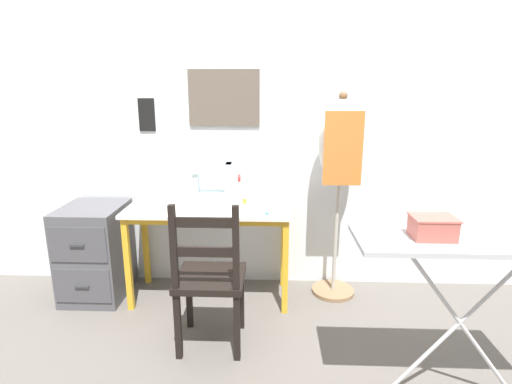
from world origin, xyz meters
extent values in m
plane|color=#5B5651|center=(0.00, 0.00, 0.00)|extent=(14.00, 14.00, 0.00)
cube|color=silver|center=(0.00, 0.55, 1.27)|extent=(10.00, 0.05, 2.55)
cube|color=brown|center=(0.09, 0.51, 1.46)|extent=(0.52, 0.02, 0.41)
cube|color=black|center=(-0.49, 0.52, 1.34)|extent=(0.12, 0.01, 0.24)
cube|color=silver|center=(0.00, 0.24, 0.69)|extent=(1.17, 0.48, 0.02)
cube|color=gold|center=(0.00, 0.04, 0.66)|extent=(1.09, 0.03, 0.04)
cube|color=gold|center=(-0.55, 0.04, 0.34)|extent=(0.04, 0.04, 0.68)
cube|color=gold|center=(0.55, 0.04, 0.34)|extent=(0.04, 0.04, 0.68)
cube|color=gold|center=(-0.55, 0.44, 0.34)|extent=(0.04, 0.04, 0.68)
cube|color=gold|center=(0.55, 0.44, 0.34)|extent=(0.04, 0.04, 0.68)
cube|color=silver|center=(0.04, 0.35, 0.75)|extent=(0.33, 0.16, 0.08)
cube|color=silver|center=(0.16, 0.35, 0.90)|extent=(0.09, 0.14, 0.22)
cube|color=silver|center=(0.02, 0.35, 0.97)|extent=(0.28, 0.12, 0.07)
cube|color=silver|center=(-0.11, 0.35, 0.86)|extent=(0.04, 0.09, 0.15)
cylinder|color=#B22D2D|center=(0.21, 0.35, 0.90)|extent=(0.02, 0.06, 0.06)
cylinder|color=#99999E|center=(0.16, 0.35, 1.02)|extent=(0.01, 0.01, 0.02)
cylinder|color=silver|center=(-0.44, 0.20, 0.73)|extent=(0.13, 0.13, 0.05)
cylinder|color=gray|center=(-0.44, 0.20, 0.75)|extent=(0.11, 0.11, 0.01)
cube|color=silver|center=(0.48, 0.13, 0.71)|extent=(0.10, 0.08, 0.00)
cube|color=silver|center=(0.49, 0.12, 0.71)|extent=(0.11, 0.05, 0.00)
torus|color=#2870B7|center=(0.42, 0.09, 0.71)|extent=(0.03, 0.03, 0.01)
torus|color=#2870B7|center=(0.42, 0.09, 0.71)|extent=(0.03, 0.03, 0.01)
cylinder|color=orange|center=(0.25, 0.33, 0.73)|extent=(0.03, 0.03, 0.04)
cylinder|color=beige|center=(0.25, 0.33, 0.75)|extent=(0.04, 0.04, 0.00)
cylinder|color=beige|center=(0.25, 0.33, 0.71)|extent=(0.04, 0.04, 0.00)
cube|color=black|center=(0.09, -0.32, 0.43)|extent=(0.40, 0.38, 0.04)
cube|color=black|center=(-0.08, -0.16, 0.21)|extent=(0.04, 0.04, 0.41)
cube|color=black|center=(0.26, -0.16, 0.21)|extent=(0.04, 0.04, 0.41)
cube|color=black|center=(-0.08, -0.48, 0.21)|extent=(0.04, 0.04, 0.41)
cube|color=black|center=(0.26, -0.48, 0.21)|extent=(0.04, 0.04, 0.41)
cube|color=black|center=(-0.08, -0.48, 0.69)|extent=(0.04, 0.04, 0.48)
cube|color=black|center=(0.26, -0.48, 0.69)|extent=(0.04, 0.04, 0.48)
cube|color=black|center=(0.09, -0.48, 0.84)|extent=(0.34, 0.02, 0.06)
cube|color=black|center=(0.09, -0.48, 0.67)|extent=(0.34, 0.02, 0.06)
cube|color=#4C4C51|center=(-0.86, 0.24, 0.35)|extent=(0.43, 0.49, 0.70)
cube|color=#46464B|center=(-0.86, -0.01, 0.50)|extent=(0.39, 0.01, 0.25)
cube|color=#333338|center=(-0.86, -0.02, 0.50)|extent=(0.10, 0.01, 0.02)
cube|color=#46464B|center=(-0.86, -0.01, 0.20)|extent=(0.39, 0.01, 0.25)
cube|color=#333338|center=(-0.86, -0.02, 0.20)|extent=(0.10, 0.01, 0.02)
cylinder|color=#846647|center=(0.93, 0.34, 0.01)|extent=(0.32, 0.32, 0.03)
cylinder|color=#ADA89E|center=(0.93, 0.34, 0.49)|extent=(0.03, 0.03, 0.92)
ellipsoid|color=beige|center=(0.93, 0.34, 1.16)|extent=(0.31, 0.22, 0.60)
sphere|color=brown|center=(0.93, 0.34, 1.48)|extent=(0.06, 0.06, 0.06)
cube|color=orange|center=(0.93, 0.22, 1.13)|extent=(0.26, 0.01, 0.50)
cube|color=#ADB2B7|center=(1.38, -0.71, 0.84)|extent=(1.07, 0.37, 0.02)
cylinder|color=#B7B7BC|center=(1.38, -0.71, 0.42)|extent=(0.66, 0.02, 0.84)
cylinder|color=#B7B7BC|center=(1.38, -0.71, 0.42)|extent=(0.66, 0.02, 0.84)
cube|color=#AD564C|center=(1.19, -0.71, 0.90)|extent=(0.19, 0.14, 0.10)
cube|color=#BE5F54|center=(1.19, -0.71, 0.96)|extent=(0.20, 0.15, 0.01)
camera|label=1|loc=(0.45, -2.47, 1.53)|focal=28.00mm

